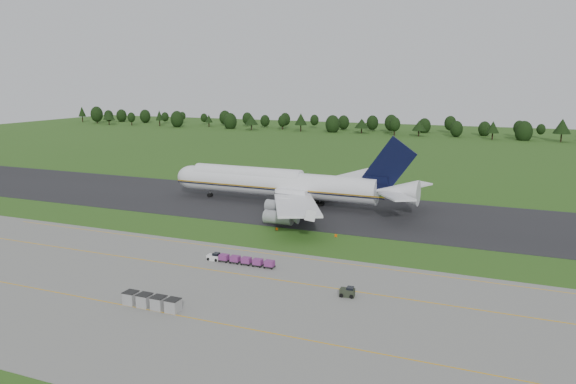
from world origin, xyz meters
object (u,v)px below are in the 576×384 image
at_px(aircraft, 283,184).
at_px(baggage_train, 239,260).
at_px(edge_markers, 306,232).
at_px(utility_cart, 347,293).
at_px(uld_row, 152,301).

xyz_separation_m(aircraft, baggage_train, (11.88, -46.84, -4.62)).
bearing_deg(aircraft, edge_markers, -56.99).
distance_m(baggage_train, utility_cart, 22.99).
height_order(baggage_train, uld_row, uld_row).
bearing_deg(baggage_train, uld_row, -96.54).
bearing_deg(utility_cart, uld_row, -148.75).
distance_m(baggage_train, uld_row, 22.07).
xyz_separation_m(aircraft, edge_markers, (15.56, -23.95, -5.12)).
height_order(aircraft, edge_markers, aircraft).
distance_m(uld_row, edge_markers, 45.25).
xyz_separation_m(utility_cart, uld_row, (-24.37, -14.79, 0.35)).
height_order(aircraft, uld_row, aircraft).
xyz_separation_m(aircraft, utility_cart, (33.73, -53.98, -4.75)).
distance_m(aircraft, edge_markers, 29.02).
bearing_deg(utility_cart, aircraft, 122.00).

